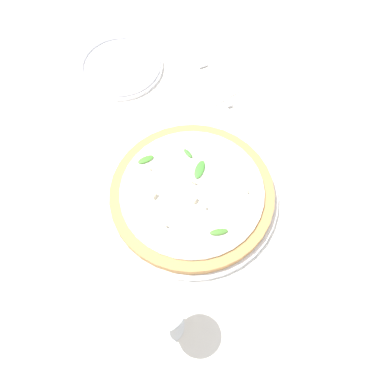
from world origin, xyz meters
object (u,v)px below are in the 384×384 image
object	(u,v)px
fork	(212,78)
side_plate_white	(121,66)
pizza_arugula_main	(192,195)
wine_glass	(162,313)

from	to	relation	value
fork	side_plate_white	world-z (taller)	side_plate_white
side_plate_white	pizza_arugula_main	bearing A→B (deg)	151.31
fork	pizza_arugula_main	bearing A→B (deg)	145.07
pizza_arugula_main	wine_glass	bearing A→B (deg)	114.77
wine_glass	side_plate_white	size ratio (longest dim) A/B	0.69
wine_glass	fork	bearing A→B (deg)	-63.99
fork	side_plate_white	size ratio (longest dim) A/B	0.85
side_plate_white	fork	bearing A→B (deg)	-154.24
pizza_arugula_main	side_plate_white	bearing A→B (deg)	-28.69
fork	side_plate_white	bearing A→B (deg)	53.81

